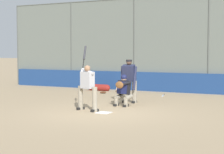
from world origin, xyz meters
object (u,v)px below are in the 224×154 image
Objects in this scene: batter_at_plate at (87,86)px; equipment_bag_dugout_side at (99,87)px; spare_bat_near_backstop at (163,96)px; umpire_home at (129,80)px; catcher_behind_plate at (123,90)px; fielding_glove_on_dirt at (103,92)px.

batter_at_plate is 6.25m from equipment_bag_dugout_side.
umpire_home is at bearing -24.53° from spare_bat_near_backstop.
catcher_behind_plate is at bearing -19.49° from spare_bat_near_backstop.
fielding_glove_on_dirt is (2.44, -3.22, -0.52)m from catcher_behind_plate.
catcher_behind_plate is (-0.61, -1.46, -0.23)m from batter_at_plate.
spare_bat_near_backstop is (-0.99, -4.78, -0.76)m from batter_at_plate.
fielding_glove_on_dirt is at bearing -52.50° from batter_at_plate.
equipment_bag_dugout_side is (3.56, -0.89, 0.12)m from spare_bat_near_backstop.
umpire_home is (0.13, -0.84, 0.29)m from catcher_behind_plate.
catcher_behind_plate reaches higher than fielding_glove_on_dirt.
fielding_glove_on_dirt is (2.31, -2.38, -0.82)m from umpire_home.
spare_bat_near_backstop is at bearing 166.03° from equipment_bag_dugout_side.
fielding_glove_on_dirt is (2.82, 0.11, 0.02)m from spare_bat_near_backstop.
umpire_home is 2.02× the size of spare_bat_near_backstop.
umpire_home is 5.88× the size of fielding_glove_on_dirt.
batter_at_plate is 1.30× the size of umpire_home.
umpire_home is at bearing -85.67° from batter_at_plate.
fielding_glove_on_dirt is at bearing -48.83° from catcher_behind_plate.
spare_bat_near_backstop is at bearing -92.51° from catcher_behind_plate.
spare_bat_near_backstop is 0.67× the size of equipment_bag_dugout_side.
umpire_home reaches higher than spare_bat_near_backstop.
batter_at_plate is at bearing 78.89° from umpire_home.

